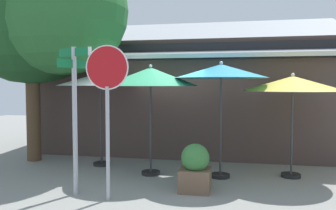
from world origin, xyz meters
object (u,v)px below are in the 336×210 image
at_px(street_sign_post, 75,105).
at_px(sidewalk_planter, 195,168).
at_px(patio_umbrella_ivory_left, 101,80).
at_px(patio_umbrella_mustard_far_right, 293,84).
at_px(patio_umbrella_forest_green_center, 151,77).
at_px(stop_sign, 107,92).
at_px(patio_umbrella_teal_right, 221,73).
at_px(shade_tree, 39,3).

distance_m(street_sign_post, sidewalk_planter, 2.67).
bearing_deg(patio_umbrella_ivory_left, patio_umbrella_mustard_far_right, -2.89).
xyz_separation_m(patio_umbrella_forest_green_center, sidewalk_planter, (1.19, -1.07, -1.84)).
height_order(street_sign_post, stop_sign, same).
height_order(patio_umbrella_ivory_left, patio_umbrella_teal_right, patio_umbrella_teal_right).
bearing_deg(shade_tree, patio_umbrella_ivory_left, -2.22).
bearing_deg(patio_umbrella_forest_green_center, sidewalk_planter, -41.89).
distance_m(stop_sign, shade_tree, 4.62).
xyz_separation_m(patio_umbrella_teal_right, shade_tree, (-4.91, 0.66, 1.93)).
xyz_separation_m(patio_umbrella_mustard_far_right, sidewalk_planter, (-2.04, -1.49, -1.68)).
height_order(street_sign_post, patio_umbrella_ivory_left, street_sign_post).
height_order(patio_umbrella_ivory_left, sidewalk_planter, patio_umbrella_ivory_left).
xyz_separation_m(patio_umbrella_teal_right, sidewalk_planter, (-0.44, -1.13, -1.95)).
bearing_deg(sidewalk_planter, shade_tree, 158.15).
relative_size(stop_sign, shade_tree, 0.42).
bearing_deg(shade_tree, patio_umbrella_mustard_far_right, -2.71).
relative_size(stop_sign, patio_umbrella_ivory_left, 1.13).
relative_size(patio_umbrella_ivory_left, patio_umbrella_forest_green_center, 0.97).
distance_m(stop_sign, patio_umbrella_mustard_far_right, 4.26).
distance_m(patio_umbrella_forest_green_center, sidewalk_planter, 2.44).
bearing_deg(patio_umbrella_mustard_far_right, sidewalk_planter, -143.88).
xyz_separation_m(stop_sign, patio_umbrella_teal_right, (1.95, 2.00, 0.40)).
relative_size(street_sign_post, patio_umbrella_ivory_left, 1.13).
bearing_deg(stop_sign, shade_tree, 138.07).
relative_size(stop_sign, sidewalk_planter, 2.99).
bearing_deg(stop_sign, patio_umbrella_forest_green_center, 80.72).
bearing_deg(stop_sign, patio_umbrella_teal_right, 45.82).
bearing_deg(sidewalk_planter, stop_sign, -149.93).
bearing_deg(patio_umbrella_ivory_left, sidewalk_planter, -32.59).
bearing_deg(sidewalk_planter, patio_umbrella_mustard_far_right, 36.12).
relative_size(patio_umbrella_ivory_left, patio_umbrella_teal_right, 0.94).
xyz_separation_m(patio_umbrella_ivory_left, patio_umbrella_teal_right, (3.14, -0.59, 0.15)).
relative_size(patio_umbrella_forest_green_center, sidewalk_planter, 2.73).
relative_size(patio_umbrella_teal_right, shade_tree, 0.39).
height_order(street_sign_post, shade_tree, shade_tree).
height_order(stop_sign, sidewalk_planter, stop_sign).
bearing_deg(patio_umbrella_forest_green_center, patio_umbrella_ivory_left, 156.44).
bearing_deg(sidewalk_planter, street_sign_post, -163.21).
bearing_deg(street_sign_post, patio_umbrella_mustard_far_right, 26.81).
height_order(shade_tree, sidewalk_planter, shade_tree).
distance_m(stop_sign, sidewalk_planter, 2.33).
bearing_deg(patio_umbrella_mustard_far_right, street_sign_post, -153.19).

